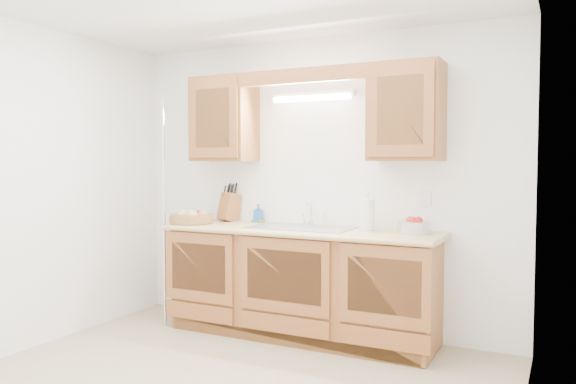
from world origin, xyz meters
The scene contains 17 objects.
room centered at (0.00, 0.00, 1.25)m, with size 3.52×3.50×2.50m.
base_cabinets centered at (0.00, 1.20, 0.44)m, with size 2.20×0.60×0.86m, color #975A2C.
countertop centered at (0.00, 1.19, 0.88)m, with size 2.30×0.63×0.04m, color tan.
upper_cabinet_left centered at (-0.83, 1.33, 1.83)m, with size 0.55×0.33×0.75m, color #975A2C.
upper_cabinet_right centered at (0.83, 1.33, 1.83)m, with size 0.55×0.33×0.75m, color #975A2C.
valance centered at (0.00, 1.19, 2.14)m, with size 2.20×0.05×0.12m, color #975A2C.
fluorescent_fixture centered at (0.00, 1.42, 2.00)m, with size 0.76×0.08×0.08m.
sink centered at (0.00, 1.21, 0.83)m, with size 0.84×0.46×0.36m.
wire_shelf_pole centered at (-1.20, 0.94, 1.00)m, with size 0.03×0.03×2.00m, color silver.
outlet_plate centered at (0.95, 1.49, 1.15)m, with size 0.08×0.01×0.12m, color white.
fruit_basket centered at (-1.03, 1.10, 0.95)m, with size 0.44×0.44×0.12m.
knife_block centered at (-0.83, 1.41, 1.03)m, with size 0.17×0.23×0.37m.
orange_canister centered at (-0.80, 1.44, 1.00)m, with size 0.09×0.09×0.21m.
soap_bottle centered at (-0.54, 1.44, 0.98)m, with size 0.07×0.08×0.16m, color #2251AA.
sponge centered at (-0.54, 1.44, 0.91)m, with size 0.13×0.10×0.02m.
paper_towel centered at (0.54, 1.28, 1.02)m, with size 0.14×0.14×0.30m.
apple_bowl centered at (0.92, 1.26, 0.96)m, with size 0.32×0.32×0.13m.
Camera 1 is at (1.95, -2.94, 1.44)m, focal length 35.00 mm.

